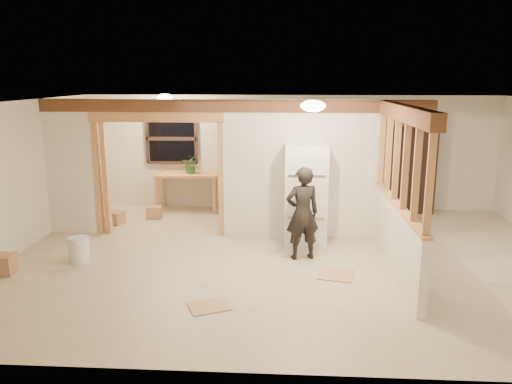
# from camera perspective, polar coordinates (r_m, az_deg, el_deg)

# --- Properties ---
(floor) EXTENTS (9.00, 6.50, 0.01)m
(floor) POSITION_cam_1_polar(r_m,az_deg,el_deg) (8.19, 3.78, -7.62)
(floor) COLOR beige
(floor) RESTS_ON ground
(ceiling) EXTENTS (9.00, 6.50, 0.01)m
(ceiling) POSITION_cam_1_polar(r_m,az_deg,el_deg) (7.68, 4.06, 10.17)
(ceiling) COLOR white
(wall_back) EXTENTS (9.00, 0.01, 2.50)m
(wall_back) POSITION_cam_1_polar(r_m,az_deg,el_deg) (11.04, 3.82, 4.50)
(wall_back) COLOR silver
(wall_back) RESTS_ON floor
(wall_front) EXTENTS (9.00, 0.01, 2.50)m
(wall_front) POSITION_cam_1_polar(r_m,az_deg,el_deg) (4.71, 4.16, -7.21)
(wall_front) COLOR silver
(wall_front) RESTS_ON floor
(wall_left) EXTENTS (0.01, 6.50, 2.50)m
(wall_left) POSITION_cam_1_polar(r_m,az_deg,el_deg) (9.00, -26.08, 1.26)
(wall_left) COLOR silver
(wall_left) RESTS_ON floor
(partition_left_stub) EXTENTS (0.90, 0.12, 2.50)m
(partition_left_stub) POSITION_cam_1_polar(r_m,az_deg,el_deg) (9.85, -20.42, 2.68)
(partition_left_stub) COLOR silver
(partition_left_stub) RESTS_ON floor
(partition_center) EXTENTS (2.80, 0.12, 2.50)m
(partition_center) POSITION_cam_1_polar(r_m,az_deg,el_deg) (9.02, 5.14, 2.56)
(partition_center) COLOR silver
(partition_center) RESTS_ON floor
(doorway_frame) EXTENTS (2.46, 0.14, 2.20)m
(doorway_frame) POSITION_cam_1_polar(r_m,az_deg,el_deg) (9.34, -11.04, 1.80)
(doorway_frame) COLOR tan
(doorway_frame) RESTS_ON floor
(header_beam_back) EXTENTS (7.00, 0.18, 0.22)m
(header_beam_back) POSITION_cam_1_polar(r_m,az_deg,el_deg) (8.93, -2.54, 9.81)
(header_beam_back) COLOR brown
(header_beam_back) RESTS_ON ceiling
(header_beam_right) EXTENTS (0.18, 3.30, 0.22)m
(header_beam_right) POSITION_cam_1_polar(r_m,az_deg,el_deg) (7.47, 16.58, 8.68)
(header_beam_right) COLOR brown
(header_beam_right) RESTS_ON ceiling
(pony_wall) EXTENTS (0.12, 3.20, 1.00)m
(pony_wall) POSITION_cam_1_polar(r_m,az_deg,el_deg) (7.82, 15.70, -5.17)
(pony_wall) COLOR silver
(pony_wall) RESTS_ON floor
(stud_partition) EXTENTS (0.14, 3.20, 1.32)m
(stud_partition) POSITION_cam_1_polar(r_m,az_deg,el_deg) (7.55, 16.23, 3.23)
(stud_partition) COLOR tan
(stud_partition) RESTS_ON pony_wall
(window_back) EXTENTS (1.12, 0.10, 1.10)m
(window_back) POSITION_cam_1_polar(r_m,az_deg,el_deg) (11.21, -9.65, 6.02)
(window_back) COLOR black
(window_back) RESTS_ON wall_back
(ceiling_dome_main) EXTENTS (0.36, 0.36, 0.16)m
(ceiling_dome_main) POSITION_cam_1_polar(r_m,az_deg,el_deg) (7.19, 6.52, 9.77)
(ceiling_dome_main) COLOR #FFEABF
(ceiling_dome_main) RESTS_ON ceiling
(ceiling_dome_util) EXTENTS (0.32, 0.32, 0.14)m
(ceiling_dome_util) POSITION_cam_1_polar(r_m,az_deg,el_deg) (10.27, -10.39, 10.58)
(ceiling_dome_util) COLOR #FFEABF
(ceiling_dome_util) RESTS_ON ceiling
(hanging_bulb) EXTENTS (0.07, 0.07, 0.07)m
(hanging_bulb) POSITION_cam_1_polar(r_m,az_deg,el_deg) (9.49, -8.36, 8.66)
(hanging_bulb) COLOR #FFD88C
(hanging_bulb) RESTS_ON ceiling
(refrigerator) EXTENTS (0.72, 0.70, 1.76)m
(refrigerator) POSITION_cam_1_polar(r_m,az_deg,el_deg) (8.69, 5.69, -0.34)
(refrigerator) COLOR silver
(refrigerator) RESTS_ON floor
(woman) EXTENTS (0.63, 0.50, 1.51)m
(woman) POSITION_cam_1_polar(r_m,az_deg,el_deg) (7.99, 5.33, -2.44)
(woman) COLOR black
(woman) RESTS_ON floor
(work_table) EXTENTS (1.36, 0.71, 0.85)m
(work_table) POSITION_cam_1_polar(r_m,az_deg,el_deg) (11.02, -7.78, 0.01)
(work_table) COLOR tan
(work_table) RESTS_ON floor
(potted_plant) EXTENTS (0.38, 0.34, 0.40)m
(potted_plant) POSITION_cam_1_polar(r_m,az_deg,el_deg) (10.83, -7.41, 3.15)
(potted_plant) COLOR #26622B
(potted_plant) RESTS_ON work_table
(shop_vac) EXTENTS (0.53, 0.53, 0.59)m
(shop_vac) POSITION_cam_1_polar(r_m,az_deg,el_deg) (10.61, -18.11, -1.74)
(shop_vac) COLOR maroon
(shop_vac) RESTS_ON floor
(bookshelf) EXTENTS (0.93, 0.31, 1.86)m
(bookshelf) POSITION_cam_1_polar(r_m,az_deg,el_deg) (11.20, 17.47, 2.39)
(bookshelf) COLOR black
(bookshelf) RESTS_ON floor
(bucket) EXTENTS (0.39, 0.39, 0.40)m
(bucket) POSITION_cam_1_polar(r_m,az_deg,el_deg) (8.46, -19.58, -6.20)
(bucket) COLOR white
(bucket) RESTS_ON floor
(box_util_a) EXTENTS (0.31, 0.27, 0.26)m
(box_util_a) POSITION_cam_1_polar(r_m,az_deg,el_deg) (10.59, -11.54, -2.31)
(box_util_a) COLOR #AD7B53
(box_util_a) RESTS_ON floor
(box_util_b) EXTENTS (0.34, 0.34, 0.25)m
(box_util_b) POSITION_cam_1_polar(r_m,az_deg,el_deg) (10.37, -15.70, -2.87)
(box_util_b) COLOR #AD7B53
(box_util_b) RESTS_ON floor
(box_front) EXTENTS (0.38, 0.31, 0.30)m
(box_front) POSITION_cam_1_polar(r_m,az_deg,el_deg) (8.43, -27.04, -7.37)
(box_front) COLOR #AD7B53
(box_front) RESTS_ON floor
(floor_panel_near) EXTENTS (0.59, 0.59, 0.02)m
(floor_panel_near) POSITION_cam_1_polar(r_m,az_deg,el_deg) (7.60, 9.13, -9.33)
(floor_panel_near) COLOR tan
(floor_panel_near) RESTS_ON floor
(floor_panel_far) EXTENTS (0.63, 0.58, 0.02)m
(floor_panel_far) POSITION_cam_1_polar(r_m,az_deg,el_deg) (6.58, -5.40, -12.86)
(floor_panel_far) COLOR tan
(floor_panel_far) RESTS_ON floor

